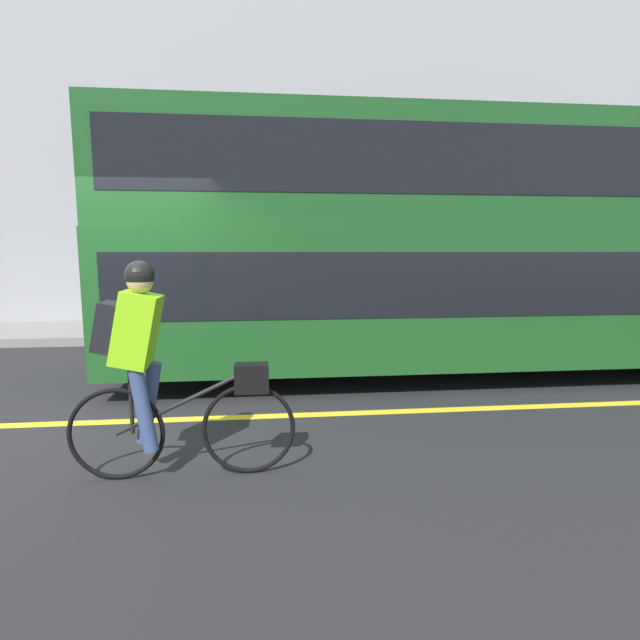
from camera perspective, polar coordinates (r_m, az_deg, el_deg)
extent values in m
plane|color=#232326|center=(5.43, -25.86, -11.48)|extent=(80.00, 80.00, 0.00)
cube|color=yellow|center=(5.66, -24.98, -10.59)|extent=(50.00, 0.14, 0.01)
cube|color=gray|center=(10.73, -15.91, -1.13)|extent=(60.00, 2.34, 0.16)
cube|color=#9E9EA3|center=(12.15, -15.62, 19.48)|extent=(60.00, 0.30, 8.40)
cylinder|color=black|center=(6.97, -7.45, -2.63)|extent=(0.91, 0.30, 0.91)
cube|color=#194C1E|center=(7.42, 15.98, 3.05)|extent=(9.55, 2.53, 1.72)
cube|color=black|center=(7.41, 16.05, 4.63)|extent=(9.17, 2.55, 0.75)
cube|color=#194C1E|center=(7.46, 16.47, 15.07)|extent=(9.55, 2.43, 1.40)
cube|color=black|center=(7.47, 16.49, 15.60)|extent=(9.17, 2.45, 0.79)
torus|color=black|center=(4.01, -8.13, -12.22)|extent=(0.72, 0.04, 0.72)
torus|color=black|center=(4.16, -22.24, -11.98)|extent=(0.72, 0.04, 0.72)
cylinder|color=black|center=(3.98, -15.45, -9.06)|extent=(1.01, 0.03, 0.49)
cylinder|color=black|center=(4.05, -20.79, -8.51)|extent=(0.03, 0.03, 0.53)
cube|color=black|center=(3.88, -7.81, -6.58)|extent=(0.26, 0.16, 0.22)
cube|color=#8CE019|center=(3.92, -20.22, -1.00)|extent=(0.37, 0.32, 0.58)
cube|color=black|center=(3.97, -23.03, -0.74)|extent=(0.21, 0.26, 0.38)
cylinder|color=#384C7A|center=(4.12, -18.96, -8.91)|extent=(0.22, 0.11, 0.65)
cylinder|color=#384C7A|center=(3.95, -19.54, -9.66)|extent=(0.20, 0.11, 0.65)
sphere|color=tan|center=(3.87, -19.90, 4.22)|extent=(0.19, 0.19, 0.19)
sphere|color=black|center=(3.87, -19.93, 4.85)|extent=(0.21, 0.21, 0.21)
cylinder|color=#59595B|center=(10.43, -14.17, 6.31)|extent=(0.07, 0.07, 2.60)
cube|color=white|center=(10.41, -14.41, 12.21)|extent=(0.36, 0.02, 0.36)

